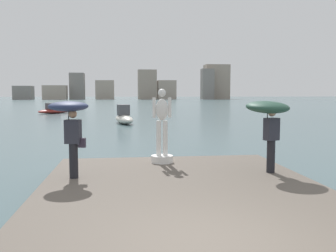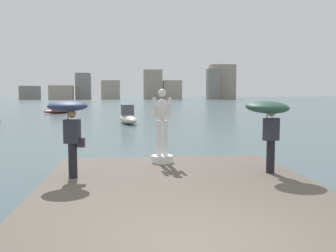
{
  "view_description": "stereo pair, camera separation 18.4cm",
  "coord_description": "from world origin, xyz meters",
  "px_view_note": "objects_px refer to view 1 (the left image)",
  "views": [
    {
      "loc": [
        -1.35,
        -5.01,
        2.55
      ],
      "look_at": [
        0.0,
        6.09,
        1.55
      ],
      "focal_mm": 39.76,
      "sensor_mm": 36.0,
      "label": 1
    },
    {
      "loc": [
        -1.17,
        -5.03,
        2.55
      ],
      "look_at": [
        0.0,
        6.09,
        1.55
      ],
      "focal_mm": 39.76,
      "sensor_mm": 36.0,
      "label": 2
    }
  ],
  "objects_px": {
    "onlooker_left": "(70,117)",
    "boat_far": "(124,117)",
    "boat_near": "(55,110)",
    "onlooker_right": "(268,114)",
    "statue_white_figure": "(162,135)"
  },
  "relations": [
    {
      "from": "boat_near",
      "to": "onlooker_left",
      "type": "bearing_deg",
      "value": -79.47
    },
    {
      "from": "boat_near",
      "to": "boat_far",
      "type": "bearing_deg",
      "value": -62.84
    },
    {
      "from": "boat_near",
      "to": "boat_far",
      "type": "distance_m",
      "value": 18.6
    },
    {
      "from": "onlooker_left",
      "to": "boat_near",
      "type": "bearing_deg",
      "value": 100.53
    },
    {
      "from": "statue_white_figure",
      "to": "onlooker_right",
      "type": "bearing_deg",
      "value": -34.01
    },
    {
      "from": "onlooker_left",
      "to": "boat_far",
      "type": "distance_m",
      "value": 21.62
    },
    {
      "from": "boat_far",
      "to": "onlooker_left",
      "type": "bearing_deg",
      "value": -93.75
    },
    {
      "from": "statue_white_figure",
      "to": "boat_near",
      "type": "distance_m",
      "value": 37.56
    },
    {
      "from": "boat_far",
      "to": "boat_near",
      "type": "bearing_deg",
      "value": 117.16
    },
    {
      "from": "boat_near",
      "to": "onlooker_right",
      "type": "bearing_deg",
      "value": -72.18
    },
    {
      "from": "statue_white_figure",
      "to": "boat_near",
      "type": "xyz_separation_m",
      "value": [
        -9.59,
        36.31,
        -0.84
      ]
    },
    {
      "from": "boat_far",
      "to": "statue_white_figure",
      "type": "bearing_deg",
      "value": -86.83
    },
    {
      "from": "onlooker_left",
      "to": "statue_white_figure",
      "type": "bearing_deg",
      "value": 35.23
    },
    {
      "from": "onlooker_left",
      "to": "boat_far",
      "type": "bearing_deg",
      "value": 86.25
    },
    {
      "from": "onlooker_right",
      "to": "boat_near",
      "type": "height_order",
      "value": "onlooker_right"
    }
  ]
}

